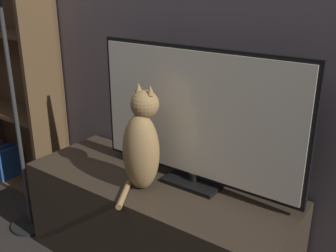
% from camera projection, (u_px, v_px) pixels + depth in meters
% --- Properties ---
extents(wall_back, '(4.80, 0.05, 2.60)m').
position_uv_depth(wall_back, '(193.00, 13.00, 1.91)').
color(wall_back, '#564C51').
rests_on(wall_back, ground_plane).
extents(tv_stand, '(1.39, 0.52, 0.51)m').
position_uv_depth(tv_stand, '(157.00, 225.00, 2.04)').
color(tv_stand, '#33281E').
rests_on(tv_stand, ground_plane).
extents(tv, '(1.08, 0.17, 0.67)m').
position_uv_depth(tv, '(196.00, 118.00, 1.81)').
color(tv, black).
rests_on(tv, tv_stand).
extents(cat, '(0.19, 0.33, 0.51)m').
position_uv_depth(cat, '(142.00, 145.00, 1.82)').
color(cat, '#997547').
rests_on(cat, tv_stand).
extents(bookshelf, '(0.80, 0.28, 1.70)m').
position_uv_depth(bookshelf, '(14.00, 80.00, 2.76)').
color(bookshelf, brown).
rests_on(bookshelf, ground_plane).
extents(floor_lamp, '(0.24, 0.24, 1.57)m').
position_uv_depth(floor_lamp, '(1.00, 13.00, 2.02)').
color(floor_lamp, black).
rests_on(floor_lamp, ground_plane).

